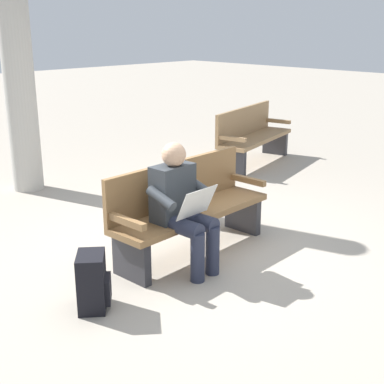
# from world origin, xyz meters

# --- Properties ---
(ground_plane) EXTENTS (40.00, 40.00, 0.00)m
(ground_plane) POSITION_xyz_m (0.00, 0.00, 0.00)
(ground_plane) COLOR #A89E8E
(bench_near) EXTENTS (1.82, 0.55, 0.90)m
(bench_near) POSITION_xyz_m (0.00, -0.07, 0.46)
(bench_near) COLOR olive
(bench_near) RESTS_ON ground
(person_seated) EXTENTS (0.58, 0.58, 1.18)m
(person_seated) POSITION_xyz_m (0.32, 0.18, 0.63)
(person_seated) COLOR #33383D
(person_seated) RESTS_ON ground
(backpack) EXTENTS (0.36, 0.37, 0.47)m
(backpack) POSITION_xyz_m (1.33, 0.21, 0.23)
(backpack) COLOR black
(backpack) RESTS_ON ground
(bench_far) EXTENTS (1.86, 0.88, 0.90)m
(bench_far) POSITION_xyz_m (-3.16, -1.83, 0.46)
(bench_far) COLOR #9E7A51
(bench_far) RESTS_ON ground
(support_pillar) EXTENTS (0.40, 0.40, 3.96)m
(support_pillar) POSITION_xyz_m (0.08, -3.11, 1.98)
(support_pillar) COLOR #B2AFA8
(support_pillar) RESTS_ON ground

